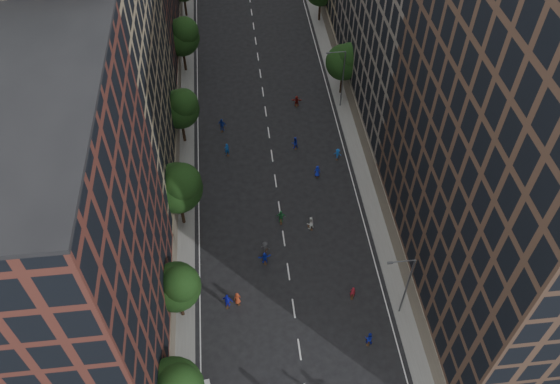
# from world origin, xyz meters

# --- Properties ---
(ground) EXTENTS (240.00, 240.00, 0.00)m
(ground) POSITION_xyz_m (0.00, 40.00, 0.00)
(ground) COLOR black
(ground) RESTS_ON ground
(sidewalk_left) EXTENTS (4.00, 105.00, 0.15)m
(sidewalk_left) POSITION_xyz_m (-12.00, 47.50, 0.07)
(sidewalk_left) COLOR slate
(sidewalk_left) RESTS_ON ground
(sidewalk_right) EXTENTS (4.00, 105.00, 0.15)m
(sidewalk_right) POSITION_xyz_m (12.00, 47.50, 0.07)
(sidewalk_right) COLOR slate
(sidewalk_right) RESTS_ON ground
(bldg_left_a) EXTENTS (14.00, 22.00, 30.00)m
(bldg_left_a) POSITION_xyz_m (-19.00, 11.00, 15.00)
(bldg_left_a) COLOR #4F251E
(bldg_left_a) RESTS_ON ground
(bldg_left_b) EXTENTS (14.00, 26.00, 34.00)m
(bldg_left_b) POSITION_xyz_m (-19.00, 35.00, 17.00)
(bldg_left_b) COLOR #887759
(bldg_left_b) RESTS_ON ground
(bldg_right_a) EXTENTS (14.00, 30.00, 36.00)m
(bldg_right_a) POSITION_xyz_m (19.00, 15.00, 18.00)
(bldg_right_a) COLOR #483226
(bldg_right_a) RESTS_ON ground
(tree_left_1) EXTENTS (4.80, 4.80, 8.21)m
(tree_left_1) POSITION_xyz_m (-11.02, 13.86, 5.55)
(tree_left_1) COLOR black
(tree_left_1) RESTS_ON ground
(tree_left_2) EXTENTS (5.60, 5.60, 9.45)m
(tree_left_2) POSITION_xyz_m (-10.99, 25.83, 6.36)
(tree_left_2) COLOR black
(tree_left_2) RESTS_ON ground
(tree_left_3) EXTENTS (5.00, 5.00, 8.58)m
(tree_left_3) POSITION_xyz_m (-11.02, 39.85, 5.82)
(tree_left_3) COLOR black
(tree_left_3) RESTS_ON ground
(tree_left_4) EXTENTS (5.40, 5.40, 9.08)m
(tree_left_4) POSITION_xyz_m (-11.00, 55.84, 6.10)
(tree_left_4) COLOR black
(tree_left_4) RESTS_ON ground
(tree_right_a) EXTENTS (5.00, 5.00, 8.39)m
(tree_right_a) POSITION_xyz_m (11.38, 47.85, 5.63)
(tree_right_a) COLOR black
(tree_right_a) RESTS_ON ground
(streetlamp_near) EXTENTS (2.64, 0.22, 9.06)m
(streetlamp_near) POSITION_xyz_m (10.37, 12.00, 5.17)
(streetlamp_near) COLOR #595B60
(streetlamp_near) RESTS_ON ground
(streetlamp_far) EXTENTS (2.64, 0.22, 9.06)m
(streetlamp_far) POSITION_xyz_m (10.37, 45.00, 5.17)
(streetlamp_far) COLOR #595B60
(streetlamp_far) RESTS_ON ground
(skater_2) EXTENTS (0.98, 0.88, 1.66)m
(skater_2) POSITION_xyz_m (6.72, 9.01, 0.83)
(skater_2) COLOR #121E98
(skater_2) RESTS_ON ground
(skater_4) EXTENTS (1.23, 0.84, 1.93)m
(skater_4) POSITION_xyz_m (-6.63, 14.52, 0.97)
(skater_4) COLOR #161BB7
(skater_4) RESTS_ON ground
(skater_6) EXTENTS (0.90, 0.74, 1.58)m
(skater_6) POSITION_xyz_m (-5.62, 14.80, 0.79)
(skater_6) COLOR #A1371A
(skater_6) RESTS_ON ground
(skater_7) EXTENTS (0.66, 0.52, 1.59)m
(skater_7) POSITION_xyz_m (6.18, 14.24, 0.79)
(skater_7) COLOR maroon
(skater_7) RESTS_ON ground
(skater_8) EXTENTS (1.07, 0.98, 1.79)m
(skater_8) POSITION_xyz_m (3.17, 23.63, 0.89)
(skater_8) COLOR silver
(skater_8) RESTS_ON ground
(skater_9) EXTENTS (1.18, 0.93, 1.59)m
(skater_9) POSITION_xyz_m (-2.22, 20.88, 0.80)
(skater_9) COLOR #38393D
(skater_9) RESTS_ON ground
(skater_10) EXTENTS (1.15, 0.58, 1.89)m
(skater_10) POSITION_xyz_m (-0.05, 24.88, 0.95)
(skater_10) COLOR #206A35
(skater_10) RESTS_ON ground
(skater_11) EXTENTS (1.51, 0.67, 1.58)m
(skater_11) POSITION_xyz_m (-2.41, 19.49, 0.79)
(skater_11) COLOR #172BBC
(skater_11) RESTS_ON ground
(skater_12) EXTENTS (0.83, 0.59, 1.59)m
(skater_12) POSITION_xyz_m (5.24, 31.78, 0.80)
(skater_12) COLOR #1624B6
(skater_12) RESTS_ON ground
(skater_13) EXTENTS (0.79, 0.67, 1.84)m
(skater_13) POSITION_xyz_m (-5.74, 36.82, 0.92)
(skater_13) COLOR blue
(skater_13) RESTS_ON ground
(skater_14) EXTENTS (0.95, 0.81, 1.72)m
(skater_14) POSITION_xyz_m (3.11, 37.16, 0.86)
(skater_14) COLOR #1525B0
(skater_14) RESTS_ON ground
(skater_15) EXTENTS (1.11, 0.89, 1.51)m
(skater_15) POSITION_xyz_m (8.30, 34.62, 0.75)
(skater_15) COLOR blue
(skater_15) RESTS_ON ground
(skater_16) EXTENTS (1.24, 0.88, 1.95)m
(skater_16) POSITION_xyz_m (-6.17, 41.58, 0.97)
(skater_16) COLOR navy
(skater_16) RESTS_ON ground
(skater_17) EXTENTS (1.52, 0.62, 1.60)m
(skater_17) POSITION_xyz_m (4.48, 45.77, 0.80)
(skater_17) COLOR maroon
(skater_17) RESTS_ON ground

